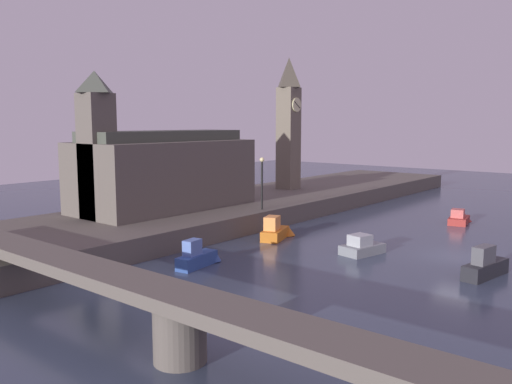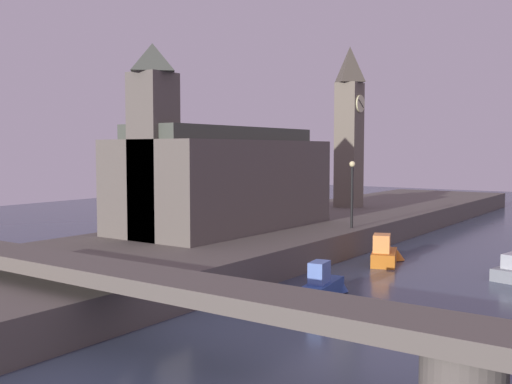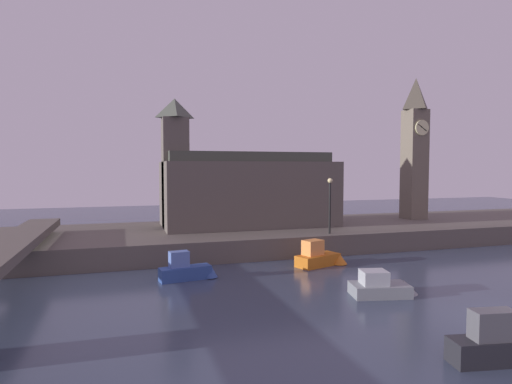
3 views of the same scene
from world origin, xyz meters
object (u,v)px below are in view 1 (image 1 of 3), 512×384
object	(u,v)px
boat_tour_blue	(199,257)
boat_barge_dark	(486,265)
streetlamp	(262,177)
boat_cruiser_grey	(365,246)
boat_patrol_orange	(277,231)
boat_dinghy_red	(460,218)
parliament_hall	(160,170)
clock_tower	(289,122)

from	to	relation	value
boat_tour_blue	boat_barge_dark	bearing A→B (deg)	-57.82
streetlamp	boat_cruiser_grey	distance (m)	10.84
streetlamp	boat_cruiser_grey	world-z (taller)	streetlamp
boat_patrol_orange	boat_dinghy_red	world-z (taller)	boat_patrol_orange
boat_barge_dark	boat_dinghy_red	bearing A→B (deg)	23.29
streetlamp	boat_dinghy_red	size ratio (longest dim) A/B	1.12
streetlamp	boat_tour_blue	distance (m)	12.20
parliament_hall	boat_dinghy_red	distance (m)	24.78
parliament_hall	boat_dinghy_red	xyz separation A→B (m)	(16.84, -17.69, -4.17)
boat_barge_dark	boat_cruiser_grey	distance (m)	7.55
streetlamp	boat_patrol_orange	world-z (taller)	streetlamp
parliament_hall	boat_cruiser_grey	size ratio (longest dim) A/B	3.79
parliament_hall	streetlamp	distance (m)	7.98
clock_tower	boat_cruiser_grey	bearing A→B (deg)	-130.67
boat_patrol_orange	boat_dinghy_red	distance (m)	16.45
streetlamp	boat_dinghy_red	distance (m)	16.94
boat_tour_blue	boat_cruiser_grey	bearing A→B (deg)	-33.43
parliament_hall	streetlamp	world-z (taller)	parliament_hall
clock_tower	boat_dinghy_red	bearing A→B (deg)	-89.28
parliament_hall	boat_cruiser_grey	distance (m)	17.16
boat_barge_dark	boat_dinghy_red	size ratio (longest dim) A/B	1.12
parliament_hall	boat_cruiser_grey	world-z (taller)	parliament_hall
boat_cruiser_grey	boat_patrol_orange	bearing A→B (deg)	91.72
streetlamp	boat_barge_dark	bearing A→B (deg)	-98.03
boat_barge_dark	boat_cruiser_grey	world-z (taller)	boat_barge_dark
parliament_hall	streetlamp	size ratio (longest dim) A/B	3.50
parliament_hall	boat_tour_blue	size ratio (longest dim) A/B	4.17
streetlamp	boat_barge_dark	distance (m)	18.07
boat_cruiser_grey	boat_dinghy_red	distance (m)	14.15
clock_tower	parliament_hall	xyz separation A→B (m)	(-16.62, 0.28, -3.75)
boat_tour_blue	boat_patrol_orange	size ratio (longest dim) A/B	0.89
parliament_hall	boat_dinghy_red	bearing A→B (deg)	-46.41
boat_patrol_orange	boat_dinghy_red	bearing A→B (deg)	-29.61
streetlamp	boat_tour_blue	bearing A→B (deg)	-159.28
boat_tour_blue	boat_dinghy_red	size ratio (longest dim) A/B	0.94
clock_tower	boat_dinghy_red	distance (m)	19.13
clock_tower	streetlamp	world-z (taller)	clock_tower
boat_barge_dark	boat_tour_blue	size ratio (longest dim) A/B	1.19
clock_tower	boat_patrol_orange	xyz separation A→B (m)	(-14.08, -9.29, -7.76)
clock_tower	boat_dinghy_red	world-z (taller)	clock_tower
parliament_hall	boat_patrol_orange	distance (m)	10.67
boat_patrol_orange	boat_barge_dark	bearing A→B (deg)	-91.09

